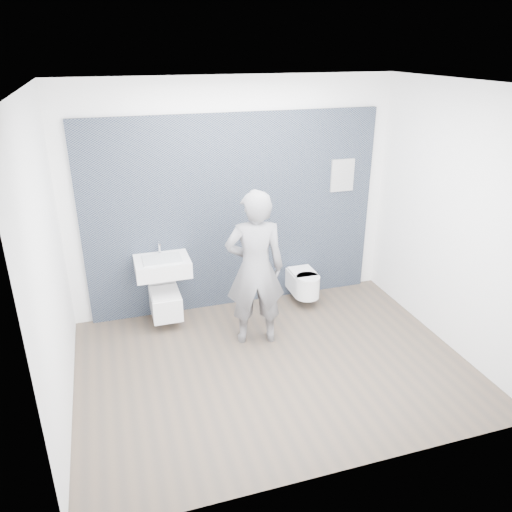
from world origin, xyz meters
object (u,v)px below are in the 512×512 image
object	(u,v)px
washbasin	(162,266)
toilet_square	(165,301)
toilet_rounded	(304,283)
visitor	(255,269)

from	to	relation	value
washbasin	toilet_square	world-z (taller)	washbasin
toilet_rounded	visitor	world-z (taller)	visitor
washbasin	visitor	size ratio (longest dim) A/B	0.35
washbasin	visitor	world-z (taller)	visitor
toilet_square	toilet_rounded	distance (m)	1.77
visitor	toilet_square	bearing A→B (deg)	-25.67
toilet_square	visitor	size ratio (longest dim) A/B	0.37
washbasin	toilet_square	xyz separation A→B (m)	(0.00, -0.01, -0.46)
visitor	washbasin	bearing A→B (deg)	-26.05
toilet_square	toilet_rounded	world-z (taller)	toilet_square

